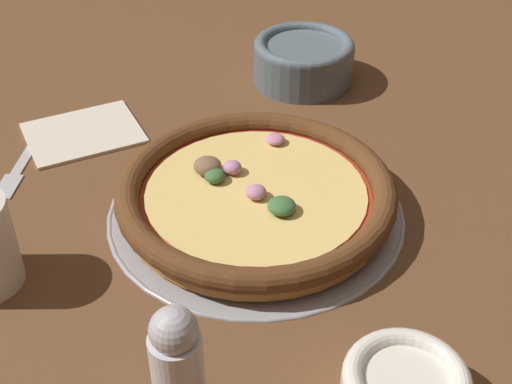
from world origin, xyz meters
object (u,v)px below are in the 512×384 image
(pizza, at_px, (256,194))
(pepper_shaker, at_px, (177,369))
(napkin, at_px, (83,132))
(fork, at_px, (23,161))
(pizza_tray, at_px, (256,210))
(bowl_far, at_px, (304,59))

(pizza, relative_size, pepper_shaker, 2.49)
(napkin, bearing_deg, fork, 7.73)
(fork, bearing_deg, pepper_shaker, 36.66)
(pizza_tray, height_order, bowl_far, bowl_far)
(pizza_tray, relative_size, napkin, 2.05)
(napkin, xyz_separation_m, pepper_shaker, (0.13, 0.42, 0.06))
(napkin, xyz_separation_m, fork, (0.08, 0.01, -0.00))
(napkin, distance_m, fork, 0.09)
(bowl_far, bearing_deg, napkin, -10.92)
(pizza, distance_m, fork, 0.29)
(bowl_far, relative_size, pepper_shaker, 1.16)
(pizza_tray, height_order, pepper_shaker, pepper_shaker)
(pepper_shaker, bearing_deg, fork, -95.76)
(pizza_tray, distance_m, pepper_shaker, 0.27)
(pizza_tray, distance_m, bowl_far, 0.31)
(pizza_tray, bearing_deg, pizza, -81.78)
(pizza_tray, xyz_separation_m, fork, (0.16, -0.24, -0.00))
(pizza, xyz_separation_m, fork, (0.16, -0.24, -0.02))
(bowl_far, relative_size, napkin, 0.89)
(fork, bearing_deg, pizza_tray, 75.92)
(bowl_far, xyz_separation_m, pepper_shaker, (0.44, 0.36, 0.03))
(bowl_far, distance_m, pepper_shaker, 0.57)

